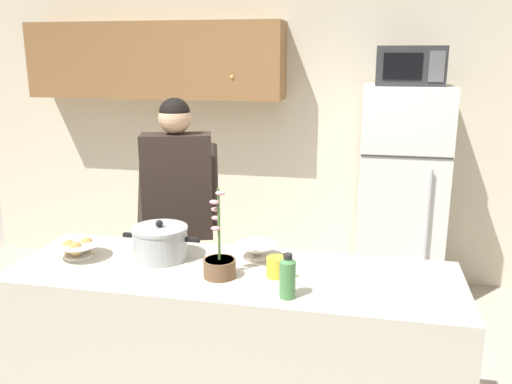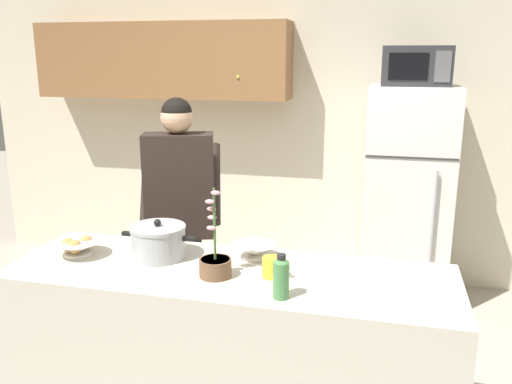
# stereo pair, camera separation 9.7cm
# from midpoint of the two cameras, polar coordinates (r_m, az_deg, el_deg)

# --- Properties ---
(back_wall_unit) EXTENTS (6.00, 0.48, 2.60)m
(back_wall_unit) POSITION_cam_midpoint_polar(r_m,az_deg,el_deg) (4.64, 0.85, 8.25)
(back_wall_unit) COLOR beige
(back_wall_unit) RESTS_ON ground
(kitchen_island) EXTENTS (2.15, 0.68, 0.92)m
(kitchen_island) POSITION_cam_midpoint_polar(r_m,az_deg,el_deg) (2.78, -3.50, -17.22)
(kitchen_island) COLOR beige
(kitchen_island) RESTS_ON ground
(refrigerator) EXTENTS (0.64, 0.68, 1.70)m
(refrigerator) POSITION_cam_midpoint_polar(r_m,az_deg,el_deg) (4.27, 14.60, -0.49)
(refrigerator) COLOR white
(refrigerator) RESTS_ON ground
(microwave) EXTENTS (0.48, 0.37, 0.28)m
(microwave) POSITION_cam_midpoint_polar(r_m,az_deg,el_deg) (4.11, 15.51, 12.91)
(microwave) COLOR #2D2D30
(microwave) RESTS_ON refrigerator
(person_near_pot) EXTENTS (0.59, 0.53, 1.67)m
(person_near_pot) POSITION_cam_midpoint_polar(r_m,az_deg,el_deg) (3.34, -9.18, -0.80)
(person_near_pot) COLOR black
(person_near_pot) RESTS_ON ground
(cooking_pot) EXTENTS (0.39, 0.28, 0.20)m
(cooking_pot) POSITION_cam_midpoint_polar(r_m,az_deg,el_deg) (2.73, -11.24, -5.35)
(cooking_pot) COLOR #ADAFB5
(cooking_pot) RESTS_ON kitchen_island
(coffee_mug) EXTENTS (0.13, 0.09, 0.10)m
(coffee_mug) POSITION_cam_midpoint_polar(r_m,az_deg,el_deg) (2.48, 1.12, -8.05)
(coffee_mug) COLOR yellow
(coffee_mug) RESTS_ON kitchen_island
(bread_bowl) EXTENTS (0.25, 0.25, 0.10)m
(bread_bowl) POSITION_cam_midpoint_polar(r_m,az_deg,el_deg) (2.86, -19.47, -5.74)
(bread_bowl) COLOR white
(bread_bowl) RESTS_ON kitchen_island
(empty_bowl) EXTENTS (0.22, 0.22, 0.08)m
(empty_bowl) POSITION_cam_midpoint_polar(r_m,az_deg,el_deg) (2.69, -0.97, -6.25)
(empty_bowl) COLOR white
(empty_bowl) RESTS_ON kitchen_island
(bottle_near_edge) EXTENTS (0.07, 0.07, 0.20)m
(bottle_near_edge) POSITION_cam_midpoint_polar(r_m,az_deg,el_deg) (2.26, 2.17, -9.02)
(bottle_near_edge) COLOR #4C8C4C
(bottle_near_edge) RESTS_ON kitchen_island
(potted_orchid) EXTENTS (0.15, 0.15, 0.42)m
(potted_orchid) POSITION_cam_midpoint_polar(r_m,az_deg,el_deg) (2.48, -5.07, -7.63)
(potted_orchid) COLOR brown
(potted_orchid) RESTS_ON kitchen_island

